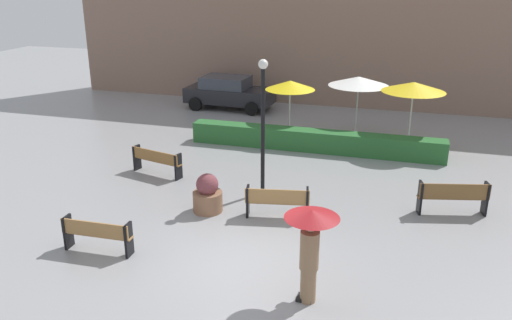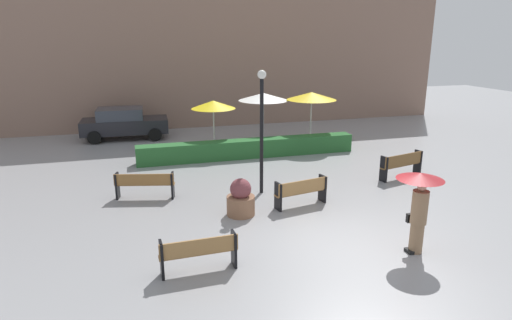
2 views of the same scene
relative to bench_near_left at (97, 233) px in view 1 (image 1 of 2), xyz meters
name	(u,v)px [view 1 (image 1 of 2)]	position (x,y,z in m)	size (l,w,h in m)	color
ground_plane	(245,264)	(3.49, 0.48, -0.50)	(60.00, 60.00, 0.00)	gray
bench_near_left	(97,233)	(0.00, 0.00, 0.00)	(1.73, 0.39, 0.83)	#9E7242
bench_mid_center	(277,200)	(3.60, 3.01, 0.01)	(1.75, 0.68, 0.86)	#9E7242
bench_far_left	(156,160)	(-0.96, 4.98, 0.02)	(1.88, 0.76, 0.85)	olive
bench_far_right	(453,196)	(8.15, 4.55, 0.06)	(1.89, 0.76, 0.93)	brown
pedestrian_with_umbrella	(310,241)	(5.15, -0.46, 0.85)	(1.09, 1.09, 1.97)	#8C6B4C
planter_pot	(208,195)	(1.66, 2.87, -0.02)	(0.82, 0.82, 1.10)	brown
lamp_post	(263,114)	(2.77, 4.50, 1.96)	(0.28, 0.28, 4.01)	black
patio_umbrella_yellow	(290,85)	(2.27, 10.20, 1.63)	(1.95, 1.95, 2.31)	silver
patio_umbrella_white	(359,81)	(4.81, 11.00, 1.78)	(2.35, 2.35, 2.46)	silver
patio_umbrella_yellow_far	(414,87)	(6.87, 10.10, 1.86)	(2.30, 2.30, 2.53)	silver
hedge_strip	(314,141)	(3.52, 8.88, -0.11)	(9.40, 0.70, 0.77)	#28602D
building_facade	(346,18)	(3.49, 16.48, 3.70)	(28.00, 1.20, 8.39)	#846656
parked_car	(229,92)	(-1.62, 14.00, 0.32)	(4.27, 2.11, 1.57)	black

